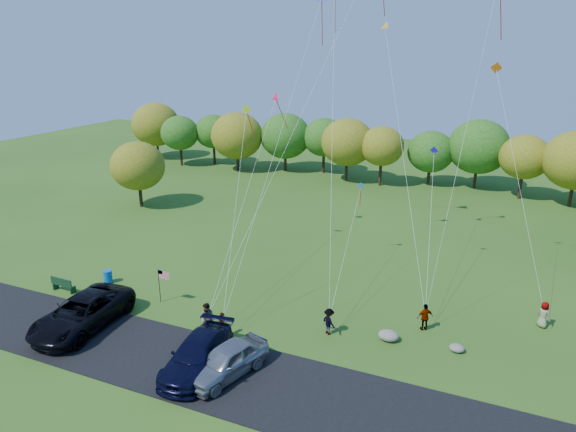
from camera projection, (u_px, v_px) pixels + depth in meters
name	position (u px, v px, depth m)	size (l,w,h in m)	color
ground	(246.00, 334.00, 30.63)	(140.00, 140.00, 0.00)	#2C5819
asphalt_lane	(211.00, 370.00, 27.14)	(44.00, 6.00, 0.06)	black
treeline	(410.00, 150.00, 59.62)	(76.43, 28.19, 8.64)	#3A2615
minivan_dark	(82.00, 313.00, 30.93)	(3.20, 6.94, 1.93)	black
minivan_navy	(197.00, 355.00, 27.00)	(2.34, 5.77, 1.67)	black
minivan_silver	(227.00, 361.00, 26.49)	(1.99, 4.94, 1.68)	#909299
flyer_a	(223.00, 325.00, 30.10)	(0.57, 0.37, 1.55)	#4C4C59
flyer_b	(208.00, 318.00, 30.43)	(0.93, 0.73, 1.92)	#4C4C59
flyer_c	(329.00, 322.00, 30.36)	(1.06, 0.61, 1.65)	#4C4C59
flyer_d	(425.00, 317.00, 30.78)	(1.01, 0.42, 1.72)	#4C4C59
flyer_e	(544.00, 315.00, 31.10)	(0.81, 0.53, 1.67)	#4C4C59
park_bench	(62.00, 284.00, 35.64)	(1.91, 0.49, 1.05)	#13351C
trash_barrel	(108.00, 277.00, 37.03)	(0.62, 0.62, 0.94)	#0C53B5
flag_assembly	(162.00, 279.00, 33.76)	(0.88, 0.57, 2.36)	black
boulder_near	(389.00, 336.00, 29.86)	(1.22, 0.96, 0.61)	#9C9888
boulder_far	(457.00, 348.00, 28.78)	(0.85, 0.71, 0.44)	gray
kites_aloft	(362.00, 1.00, 35.77)	(17.94, 6.05, 17.68)	red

